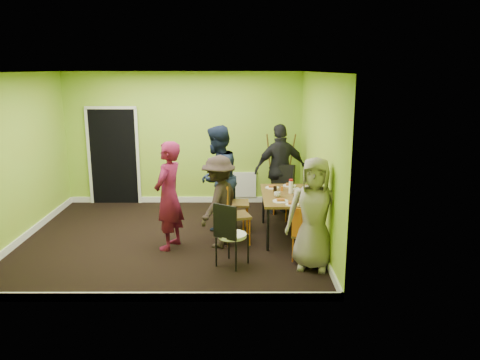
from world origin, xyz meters
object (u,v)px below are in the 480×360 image
object	(u,v)px
easel	(280,170)
blue_bottle	(304,193)
chair_back_end	(283,180)
thermos	(291,187)
chair_front_end	(305,231)
chair_left_near	(231,210)
dining_table	(288,197)
person_standing	(169,196)
person_front_end	(314,214)
chair_bentwood	(230,232)
person_left_far	(217,178)
chair_left_far	(231,198)
orange_bottle	(282,189)
person_back_end	(280,169)
person_left_near	(219,202)

from	to	relation	value
easel	blue_bottle	distance (m)	2.19
chair_back_end	thermos	xyz separation A→B (m)	(0.04, -1.04, 0.13)
chair_front_end	chair_left_near	bearing A→B (deg)	169.78
dining_table	blue_bottle	world-z (taller)	blue_bottle
blue_bottle	person_standing	size ratio (longest dim) A/B	0.12
chair_front_end	blue_bottle	xyz separation A→B (m)	(0.10, 0.84, 0.37)
person_front_end	thermos	bearing A→B (deg)	111.66
dining_table	chair_bentwood	size ratio (longest dim) A/B	1.53
chair_front_end	chair_back_end	bearing A→B (deg)	117.73
chair_bentwood	blue_bottle	bearing A→B (deg)	71.58
chair_front_end	thermos	distance (m)	1.28
chair_front_end	person_left_far	world-z (taller)	person_left_far
chair_left_far	orange_bottle	world-z (taller)	chair_left_far
dining_table	thermos	xyz separation A→B (m)	(0.05, 0.08, 0.16)
blue_bottle	person_back_end	distance (m)	1.64
chair_back_end	person_standing	bearing A→B (deg)	60.68
person_front_end	orange_bottle	bearing A→B (deg)	115.77
chair_front_end	chair_left_far	bearing A→B (deg)	152.93
chair_left_near	orange_bottle	world-z (taller)	chair_left_near
dining_table	person_left_near	size ratio (longest dim) A/B	0.99
easel	orange_bottle	world-z (taller)	easel
chair_left_far	person_standing	size ratio (longest dim) A/B	0.62
chair_back_end	person_back_end	world-z (taller)	person_back_end
chair_front_end	person_left_far	distance (m)	2.13
chair_front_end	person_back_end	size ratio (longest dim) A/B	0.48
chair_bentwood	person_left_near	world-z (taller)	person_left_near
chair_back_end	blue_bottle	size ratio (longest dim) A/B	5.09
dining_table	person_back_end	bearing A→B (deg)	91.17
chair_left_far	person_back_end	distance (m)	1.45
orange_bottle	person_back_end	size ratio (longest dim) A/B	0.04
chair_left_far	chair_front_end	bearing A→B (deg)	38.00
chair_front_end	person_standing	bearing A→B (deg)	-171.10
orange_bottle	person_back_end	distance (m)	1.08
dining_table	thermos	bearing A→B (deg)	60.33
thermos	person_front_end	world-z (taller)	person_front_end
chair_front_end	chair_bentwood	bearing A→B (deg)	-146.71
easel	thermos	size ratio (longest dim) A/B	7.17
chair_back_end	person_front_end	distance (m)	2.48
dining_table	chair_left_far	xyz separation A→B (m)	(-0.99, 0.28, -0.08)
dining_table	orange_bottle	world-z (taller)	orange_bottle
chair_bentwood	chair_back_end	bearing A→B (deg)	99.55
chair_left_near	person_back_end	xyz separation A→B (m)	(0.95, 1.69, 0.32)
chair_left_near	person_back_end	size ratio (longest dim) A/B	0.57
chair_left_far	chair_left_near	xyz separation A→B (m)	(0.01, -0.64, -0.03)
dining_table	blue_bottle	bearing A→B (deg)	-51.82
chair_front_end	orange_bottle	size ratio (longest dim) A/B	11.58
person_left_far	person_standing	bearing A→B (deg)	-20.42
chair_back_end	person_standing	size ratio (longest dim) A/B	0.59
person_left_far	person_left_near	bearing A→B (deg)	20.36
chair_front_end	person_front_end	distance (m)	0.41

